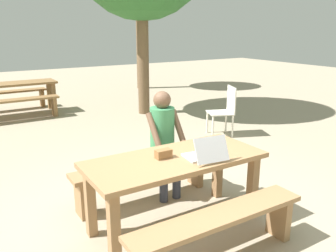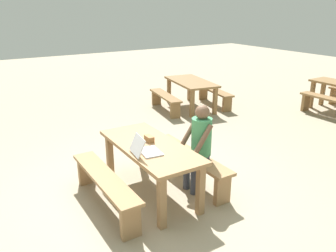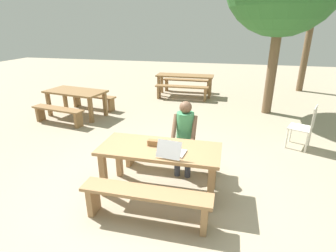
{
  "view_description": "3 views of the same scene",
  "coord_description": "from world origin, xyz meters",
  "px_view_note": "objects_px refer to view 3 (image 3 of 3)",
  "views": [
    {
      "loc": [
        -1.76,
        -2.71,
        1.99
      ],
      "look_at": [
        0.07,
        0.25,
        1.01
      ],
      "focal_mm": 37.43,
      "sensor_mm": 36.0,
      "label": 1
    },
    {
      "loc": [
        3.81,
        -2.08,
        2.58
      ],
      "look_at": [
        0.07,
        0.25,
        1.01
      ],
      "focal_mm": 36.31,
      "sensor_mm": 36.0,
      "label": 2
    },
    {
      "loc": [
        0.92,
        -3.36,
        2.44
      ],
      "look_at": [
        0.07,
        0.25,
        1.01
      ],
      "focal_mm": 28.09,
      "sensor_mm": 36.0,
      "label": 3
    }
  ],
  "objects_px": {
    "small_pouch": "(153,143)",
    "picnic_table_rear": "(76,95)",
    "picnic_table_front": "(160,155)",
    "person_seated": "(185,133)",
    "plastic_chair": "(305,126)",
    "laptop": "(171,151)",
    "picnic_table_mid": "(185,78)"
  },
  "relations": [
    {
      "from": "small_pouch",
      "to": "person_seated",
      "type": "bearing_deg",
      "value": 58.61
    },
    {
      "from": "picnic_table_front",
      "to": "picnic_table_mid",
      "type": "distance_m",
      "value": 6.03
    },
    {
      "from": "laptop",
      "to": "picnic_table_mid",
      "type": "height_order",
      "value": "laptop"
    },
    {
      "from": "small_pouch",
      "to": "person_seated",
      "type": "distance_m",
      "value": 0.71
    },
    {
      "from": "plastic_chair",
      "to": "person_seated",
      "type": "bearing_deg",
      "value": -33.55
    },
    {
      "from": "laptop",
      "to": "person_seated",
      "type": "height_order",
      "value": "person_seated"
    },
    {
      "from": "picnic_table_front",
      "to": "person_seated",
      "type": "bearing_deg",
      "value": 68.21
    },
    {
      "from": "small_pouch",
      "to": "picnic_table_rear",
      "type": "relative_size",
      "value": 0.09
    },
    {
      "from": "laptop",
      "to": "picnic_table_rear",
      "type": "xyz_separation_m",
      "value": [
        -3.45,
        3.2,
        -0.2
      ]
    },
    {
      "from": "person_seated",
      "to": "picnic_table_mid",
      "type": "height_order",
      "value": "person_seated"
    },
    {
      "from": "person_seated",
      "to": "plastic_chair",
      "type": "distance_m",
      "value": 2.74
    },
    {
      "from": "picnic_table_front",
      "to": "plastic_chair",
      "type": "xyz_separation_m",
      "value": [
        2.52,
        2.19,
        -0.14
      ]
    },
    {
      "from": "small_pouch",
      "to": "plastic_chair",
      "type": "relative_size",
      "value": 0.17
    },
    {
      "from": "small_pouch",
      "to": "picnic_table_mid",
      "type": "distance_m",
      "value": 5.98
    },
    {
      "from": "person_seated",
      "to": "picnic_table_rear",
      "type": "relative_size",
      "value": 0.73
    },
    {
      "from": "plastic_chair",
      "to": "picnic_table_rear",
      "type": "height_order",
      "value": "plastic_chair"
    },
    {
      "from": "small_pouch",
      "to": "picnic_table_rear",
      "type": "height_order",
      "value": "small_pouch"
    },
    {
      "from": "person_seated",
      "to": "plastic_chair",
      "type": "xyz_separation_m",
      "value": [
        2.26,
        1.54,
        -0.26
      ]
    },
    {
      "from": "picnic_table_front",
      "to": "picnic_table_rear",
      "type": "distance_m",
      "value": 4.41
    },
    {
      "from": "picnic_table_front",
      "to": "laptop",
      "type": "distance_m",
      "value": 0.35
    },
    {
      "from": "picnic_table_front",
      "to": "laptop",
      "type": "xyz_separation_m",
      "value": [
        0.22,
        -0.2,
        0.18
      ]
    },
    {
      "from": "laptop",
      "to": "person_seated",
      "type": "distance_m",
      "value": 0.85
    },
    {
      "from": "laptop",
      "to": "person_seated",
      "type": "bearing_deg",
      "value": -85.62
    },
    {
      "from": "laptop",
      "to": "small_pouch",
      "type": "xyz_separation_m",
      "value": [
        -0.33,
        0.24,
        -0.02
      ]
    },
    {
      "from": "plastic_chair",
      "to": "picnic_table_rear",
      "type": "bearing_deg",
      "value": -75.93
    },
    {
      "from": "small_pouch",
      "to": "picnic_table_mid",
      "type": "xyz_separation_m",
      "value": [
        -0.56,
        5.95,
        -0.17
      ]
    },
    {
      "from": "plastic_chair",
      "to": "laptop",
      "type": "bearing_deg",
      "value": -21.72
    },
    {
      "from": "picnic_table_front",
      "to": "small_pouch",
      "type": "distance_m",
      "value": 0.2
    },
    {
      "from": "laptop",
      "to": "plastic_chair",
      "type": "relative_size",
      "value": 0.42
    },
    {
      "from": "picnic_table_front",
      "to": "laptop",
      "type": "relative_size",
      "value": 4.52
    },
    {
      "from": "laptop",
      "to": "picnic_table_rear",
      "type": "relative_size",
      "value": 0.22
    },
    {
      "from": "small_pouch",
      "to": "picnic_table_mid",
      "type": "bearing_deg",
      "value": 95.35
    }
  ]
}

